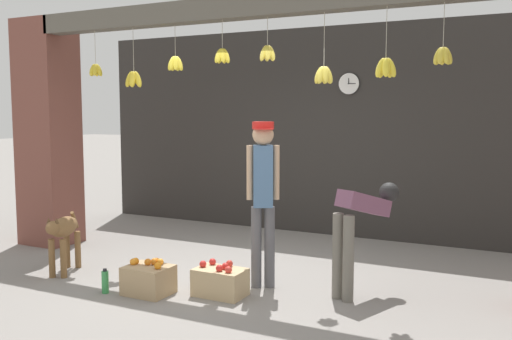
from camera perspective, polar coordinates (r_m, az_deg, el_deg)
The scene contains 11 objects.
ground_plane at distance 6.50m, azimuth -1.57°, elevation -10.71°, with size 60.00×60.00×0.00m, color gray.
shop_back_wall at distance 8.64m, azimuth 6.80°, elevation 3.82°, with size 7.71×0.12×3.10m, color #2D2B28.
shop_pillar_left at distance 8.46m, azimuth -20.06°, elevation 3.46°, with size 0.70×0.60×3.10m, color brown.
storefront_awning at distance 6.41m, azimuth -1.05°, elevation 15.36°, with size 5.81×0.31×0.98m.
dog at distance 6.92m, azimuth -18.71°, elevation -5.93°, with size 0.43×0.77×0.70m.
shopkeeper at distance 5.95m, azimuth 0.70°, elevation -1.92°, with size 0.32×0.32×1.75m.
worker_stooping at distance 5.83m, azimuth 10.38°, elevation -5.17°, with size 0.51×0.81×1.12m.
fruit_crate_oranges at distance 6.01m, azimuth -10.69°, elevation -10.67°, with size 0.45×0.37×0.35m.
fruit_crate_apples at distance 5.87m, azimuth -3.61°, elevation -11.06°, with size 0.51×0.33×0.34m.
water_bottle at distance 6.14m, azimuth -14.85°, elevation -10.75°, with size 0.07×0.07×0.26m.
wall_clock at distance 8.44m, azimuth 9.28°, elevation 8.52°, with size 0.32×0.03×0.32m.
Camera 1 is at (2.98, -5.47, 1.86)m, focal length 40.00 mm.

